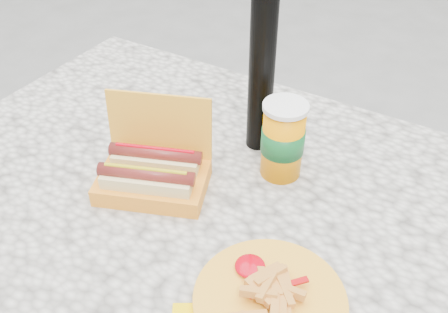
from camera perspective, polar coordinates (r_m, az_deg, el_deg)
The scene contains 4 objects.
picnic_table at distance 1.02m, azimuth -0.62°, elevation -8.08°, with size 1.20×0.80×0.75m.
hotdog_box at distance 0.92m, azimuth -8.12°, elevation -1.83°, with size 0.23×0.20×0.16m.
fries_plate at distance 0.76m, azimuth 4.91°, elevation -16.28°, with size 0.24×0.34×0.04m.
soda_cup at distance 0.93m, azimuth 6.74°, elevation 1.91°, with size 0.08×0.08×0.16m.
Camera 1 is at (0.36, -0.59, 1.38)m, focal length 40.00 mm.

